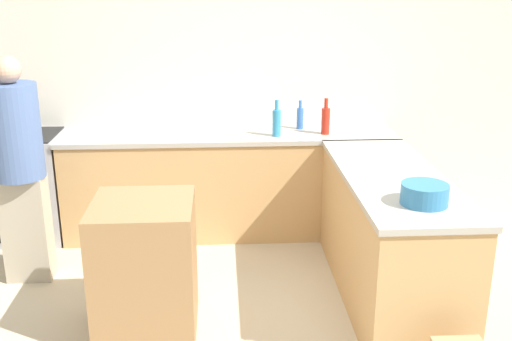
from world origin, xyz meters
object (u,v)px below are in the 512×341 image
Objects in this scene: range_oven at (28,186)px; mixing_bowl at (424,194)px; island_table at (146,268)px; person_by_range at (19,164)px; water_bottle_blue at (300,117)px; hot_sauce_bottle at (326,120)px; dish_soap_bottle at (277,122)px.

mixing_bowl reaches higher than range_oven.
island_table is 3.15× the size of mixing_bowl.
island_table is 1.35m from person_by_range.
mixing_bowl is at bearing -75.43° from water_bottle_blue.
hot_sauce_bottle reaches higher than water_bottle_blue.
person_by_range reaches higher than water_bottle_blue.
island_table is 3.45× the size of water_bottle_blue.
hot_sauce_bottle is at bearing 47.01° from island_table.
island_table is 2.16m from hot_sauce_bottle.
mixing_bowl reaches higher than island_table.
person_by_range is at bearing -163.01° from hot_sauce_bottle.
person_by_range reaches higher than hot_sauce_bottle.
person_by_range is at bearing 141.75° from island_table.
person_by_range reaches higher than island_table.
water_bottle_blue reaches higher than mixing_bowl.
water_bottle_blue is at bearing 104.57° from mixing_bowl.
mixing_bowl is 2.88m from person_by_range.
hot_sauce_bottle reaches higher than mixing_bowl.
dish_soap_bottle reaches higher than island_table.
person_by_range is (-2.21, -0.94, -0.11)m from water_bottle_blue.
hot_sauce_bottle is (0.43, 0.05, -0.00)m from dish_soap_bottle.
water_bottle_blue is at bearing 54.72° from island_table.
water_bottle_blue is 0.15× the size of person_by_range.
person_by_range reaches higher than range_oven.
island_table is 1.87m from dish_soap_bottle.
mixing_bowl is 0.90× the size of hot_sauce_bottle.
person_by_range is (0.23, -0.82, 0.46)m from range_oven.
person_by_range reaches higher than mixing_bowl.
range_oven is at bearing 176.54° from dish_soap_bottle.
hot_sauce_bottle is (2.63, -0.09, 0.59)m from range_oven.
person_by_range is at bearing 159.85° from mixing_bowl.
island_table is at bearing 172.93° from mixing_bowl.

